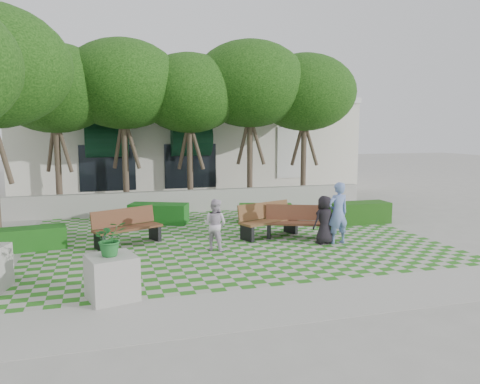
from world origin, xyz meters
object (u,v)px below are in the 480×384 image
object	(u,v)px
hedge_east	(359,213)
planter_front	(111,268)
person_dark	(324,220)
bench_mid	(268,220)
bench_east	(297,222)
person_white	(215,225)
person_blue	(338,213)
hedge_west	(32,238)
bench_west	(127,228)
hedge_midright	(266,213)
hedge_midleft	(159,214)

from	to	relation	value
hedge_east	planter_front	world-z (taller)	planter_front
person_dark	bench_mid	bearing A→B (deg)	-60.38
hedge_east	planter_front	xyz separation A→B (m)	(-8.93, -5.46, 0.27)
bench_east	person_dark	bearing A→B (deg)	-41.31
person_dark	person_white	world-z (taller)	person_white
person_dark	person_blue	bearing A→B (deg)	156.76
bench_east	person_white	distance (m)	2.94
hedge_west	planter_front	distance (m)	5.22
bench_west	person_white	bearing A→B (deg)	-54.61
bench_mid	hedge_west	bearing A→B (deg)	156.17
hedge_midright	bench_west	bearing A→B (deg)	-159.00
bench_east	hedge_east	xyz separation A→B (m)	(3.16, 1.53, -0.11)
hedge_midleft	planter_front	xyz separation A→B (m)	(-1.84, -7.49, 0.29)
bench_east	bench_mid	bearing A→B (deg)	174.03
bench_east	person_white	world-z (taller)	person_white
bench_mid	person_blue	xyz separation A→B (m)	(1.68, -1.48, 0.41)
bench_east	bench_west	distance (m)	5.25
hedge_east	hedge_midright	bearing A→B (deg)	161.92
hedge_west	person_dark	bearing A→B (deg)	-12.21
hedge_midleft	person_white	xyz separation A→B (m)	(1.09, -4.28, 0.37)
bench_mid	hedge_midright	size ratio (longest dim) A/B	1.12
hedge_east	person_blue	world-z (taller)	person_blue
hedge_midleft	hedge_west	size ratio (longest dim) A/B	1.14
person_blue	person_dark	distance (m)	0.46
hedge_midright	person_white	bearing A→B (deg)	-129.34
bench_west	person_white	world-z (taller)	person_white
hedge_west	person_blue	xyz separation A→B (m)	(8.73, -1.88, 0.61)
bench_west	person_dark	size ratio (longest dim) A/B	1.46
hedge_west	person_blue	bearing A→B (deg)	-12.13
planter_front	hedge_midleft	bearing A→B (deg)	76.16
bench_west	hedge_midright	world-z (taller)	bench_west
hedge_midleft	hedge_west	distance (m)	4.78
hedge_east	planter_front	size ratio (longest dim) A/B	1.36
bench_west	hedge_east	size ratio (longest dim) A/B	0.97
bench_west	hedge_east	bearing A→B (deg)	-18.75
hedge_west	person_white	size ratio (longest dim) A/B	1.24
person_blue	person_white	distance (m)	3.73
person_dark	bench_west	bearing A→B (deg)	-28.43
hedge_midleft	person_white	distance (m)	4.43
bench_mid	planter_front	size ratio (longest dim) A/B	1.35
hedge_midleft	bench_mid	bearing A→B (deg)	-44.96
bench_east	person_dark	size ratio (longest dim) A/B	1.41
planter_front	person_white	bearing A→B (deg)	47.60
person_white	hedge_east	bearing A→B (deg)	-117.21
bench_east	planter_front	bearing A→B (deg)	-123.09
bench_mid	hedge_midleft	size ratio (longest dim) A/B	1.04
bench_east	bench_mid	size ratio (longest dim) A/B	0.95
hedge_midright	hedge_midleft	distance (m)	3.93
person_dark	bench_east	bearing A→B (deg)	-76.61
person_dark	hedge_west	bearing A→B (deg)	-24.89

